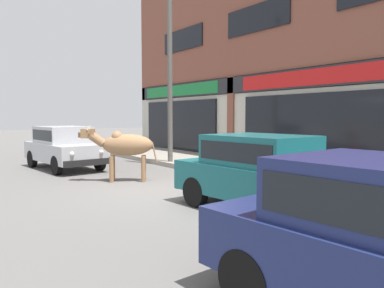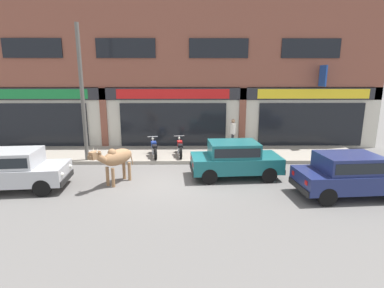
{
  "view_description": "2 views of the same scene",
  "coord_description": "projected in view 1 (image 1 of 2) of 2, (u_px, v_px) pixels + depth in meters",
  "views": [
    {
      "loc": [
        7.63,
        -4.75,
        1.82
      ],
      "look_at": [
        -0.44,
        1.0,
        1.08
      ],
      "focal_mm": 35.0,
      "sensor_mm": 36.0,
      "label": 1
    },
    {
      "loc": [
        0.85,
        -11.09,
        4.0
      ],
      "look_at": [
        0.99,
        1.0,
        1.24
      ],
      "focal_mm": 28.0,
      "sensor_mm": 36.0,
      "label": 2
    }
  ],
  "objects": [
    {
      "name": "car_0",
      "position": [
        262.0,
        169.0,
        7.08
      ],
      "size": [
        3.7,
        1.84,
        1.46
      ],
      "color": "black",
      "rests_on": "ground"
    },
    {
      "name": "shop_building",
      "position": [
        317.0,
        39.0,
        12.02
      ],
      "size": [
        23.0,
        1.4,
        9.04
      ],
      "color": "brown",
      "rests_on": "ground"
    },
    {
      "name": "cow",
      "position": [
        124.0,
        145.0,
        10.36
      ],
      "size": [
        1.35,
        1.91,
        1.61
      ],
      "color": "#936B47",
      "rests_on": "ground"
    },
    {
      "name": "motorcycle_0",
      "position": [
        240.0,
        157.0,
        11.51
      ],
      "size": [
        0.62,
        1.79,
        0.88
      ],
      "color": "black",
      "rests_on": "sidewalk"
    },
    {
      "name": "ground_plane",
      "position": [
        169.0,
        191.0,
        9.08
      ],
      "size": [
        90.0,
        90.0,
        0.0
      ],
      "primitive_type": "plane",
      "color": "#605E5B"
    },
    {
      "name": "utility_pole",
      "position": [
        170.0,
        78.0,
        13.47
      ],
      "size": [
        0.18,
        0.18,
        6.07
      ],
      "primitive_type": "cylinder",
      "color": "#595651",
      "rests_on": "sidewalk"
    },
    {
      "name": "motorcycle_1",
      "position": [
        274.0,
        161.0,
        10.58
      ],
      "size": [
        0.52,
        1.81,
        0.88
      ],
      "color": "black",
      "rests_on": "sidewalk"
    },
    {
      "name": "car_1",
      "position": [
        64.0,
        145.0,
        12.86
      ],
      "size": [
        3.72,
        1.92,
        1.46
      ],
      "color": "black",
      "rests_on": "ground"
    },
    {
      "name": "sidewalk",
      "position": [
        276.0,
        174.0,
        11.27
      ],
      "size": [
        19.0,
        3.18,
        0.16
      ],
      "primitive_type": "cube",
      "color": "gray",
      "rests_on": "ground"
    }
  ]
}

